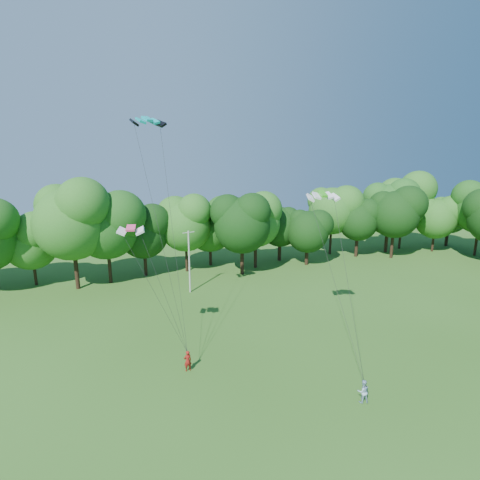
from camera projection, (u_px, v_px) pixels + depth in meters
name	position (u px, v px, depth m)	size (l,w,h in m)	color
ground	(330.00, 456.00, 21.10)	(160.00, 160.00, 0.00)	#2A5517
utility_pole	(189.00, 261.00, 45.07)	(1.50, 0.51, 7.69)	#ACAEA5
kite_flyer_left	(188.00, 361.00, 29.18)	(0.62, 0.41, 1.71)	maroon
kite_flyer_right	(363.00, 391.00, 25.49)	(0.81, 0.63, 1.66)	#95B6CE
kite_teal	(147.00, 119.00, 30.92)	(3.07, 2.10, 0.55)	#05A6A9
kite_green	(323.00, 194.00, 30.78)	(2.74, 1.56, 0.49)	green
kite_pink	(131.00, 228.00, 28.06)	(2.11, 1.27, 0.39)	#E84074
tree_back_center	(242.00, 220.00, 51.09)	(8.53, 8.53, 12.41)	black
tree_back_east	(390.00, 203.00, 62.72)	(9.35, 9.35, 13.61)	#352615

